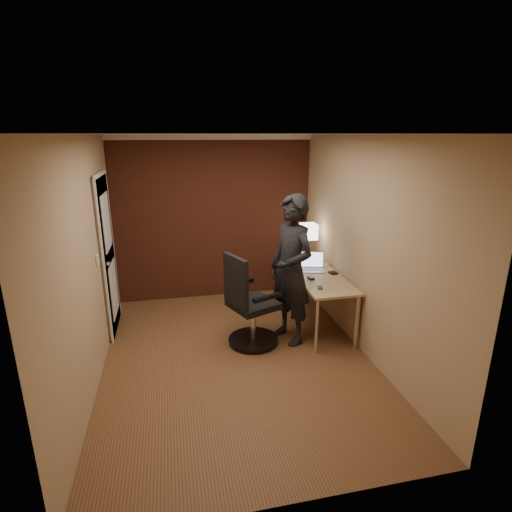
% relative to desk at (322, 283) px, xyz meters
% --- Properties ---
extents(room, '(4.00, 4.00, 4.00)m').
position_rel_desk_xyz_m(room, '(-1.53, 0.96, 0.77)').
color(room, brown).
rests_on(room, ground).
extents(desk, '(0.60, 1.50, 0.73)m').
position_rel_desk_xyz_m(desk, '(0.00, 0.00, 0.00)').
color(desk, tan).
rests_on(desk, ground).
extents(desk_lamp, '(0.22, 0.22, 0.54)m').
position_rel_desk_xyz_m(desk_lamp, '(0.03, 0.67, 0.55)').
color(desk_lamp, silver).
rests_on(desk_lamp, desk).
extents(laptop, '(0.38, 0.33, 0.23)m').
position_rel_desk_xyz_m(laptop, '(-0.07, 0.23, 0.19)').
color(laptop, silver).
rests_on(laptop, desk).
extents(mouse, '(0.07, 0.10, 0.03)m').
position_rel_desk_xyz_m(mouse, '(-0.21, -0.14, 0.14)').
color(mouse, black).
rests_on(mouse, desk).
extents(phone, '(0.09, 0.13, 0.01)m').
position_rel_desk_xyz_m(phone, '(-0.21, -0.45, 0.13)').
color(phone, black).
rests_on(phone, desk).
extents(wallet, '(0.11, 0.13, 0.02)m').
position_rel_desk_xyz_m(wallet, '(0.15, -0.00, 0.14)').
color(wallet, black).
rests_on(wallet, desk).
extents(office_chair, '(0.67, 0.73, 1.14)m').
position_rel_desk_xyz_m(office_chair, '(-1.06, -0.31, -0.10)').
color(office_chair, black).
rests_on(office_chair, ground).
extents(person, '(0.66, 0.79, 1.84)m').
position_rel_desk_xyz_m(person, '(-0.52, -0.29, 0.32)').
color(person, black).
rests_on(person, ground).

